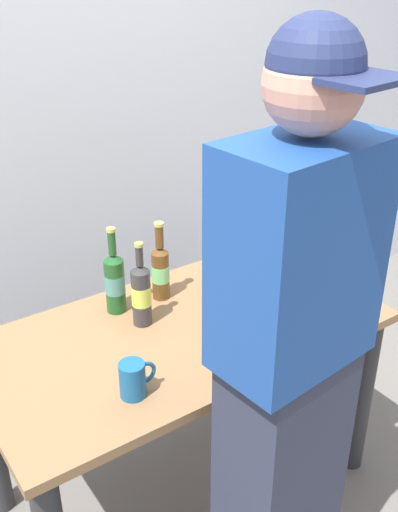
{
  "coord_description": "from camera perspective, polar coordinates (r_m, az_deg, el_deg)",
  "views": [
    {
      "loc": [
        -0.9,
        -1.4,
        1.87
      ],
      "look_at": [
        0.07,
        0.0,
        0.98
      ],
      "focal_mm": 42.07,
      "sensor_mm": 36.0,
      "label": 1
    }
  ],
  "objects": [
    {
      "name": "ground_plane",
      "position": [
        2.51,
        -1.39,
        -20.74
      ],
      "size": [
        8.0,
        8.0,
        0.0
      ],
      "primitive_type": "plane",
      "color": "slate",
      "rests_on": "ground"
    },
    {
      "name": "desk",
      "position": [
        2.1,
        -1.58,
        -10.1
      ],
      "size": [
        1.35,
        0.71,
        0.73
      ],
      "color": "olive",
      "rests_on": "ground"
    },
    {
      "name": "laptop",
      "position": [
        2.24,
        5.39,
        -1.71
      ],
      "size": [
        0.39,
        0.37,
        0.23
      ],
      "color": "#B7BABC",
      "rests_on": "desk"
    },
    {
      "name": "beer_bottle_amber",
      "position": [
        1.99,
        -5.51,
        -3.54
      ],
      "size": [
        0.07,
        0.07,
        0.3
      ],
      "color": "#333333",
      "rests_on": "desk"
    },
    {
      "name": "beer_bottle_dark",
      "position": [
        2.13,
        -3.69,
        -1.33
      ],
      "size": [
        0.06,
        0.06,
        0.3
      ],
      "color": "brown",
      "rests_on": "desk"
    },
    {
      "name": "beer_bottle_brown",
      "position": [
        2.07,
        -8.02,
        -2.37
      ],
      "size": [
        0.07,
        0.07,
        0.32
      ],
      "color": "#1E5123",
      "rests_on": "desk"
    },
    {
      "name": "person_figure",
      "position": [
        1.56,
        8.5,
        -11.08
      ],
      "size": [
        0.4,
        0.32,
        1.76
      ],
      "color": "#2D3347",
      "rests_on": "ground"
    },
    {
      "name": "coffee_mug",
      "position": [
        1.73,
        -6.24,
        -11.55
      ],
      "size": [
        0.11,
        0.08,
        0.11
      ],
      "color": "#19598C",
      "rests_on": "desk"
    },
    {
      "name": "back_wall",
      "position": [
        2.5,
        -12.91,
        13.7
      ],
      "size": [
        6.0,
        0.1,
        2.6
      ],
      "primitive_type": "cube",
      "color": "silver",
      "rests_on": "ground"
    }
  ]
}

